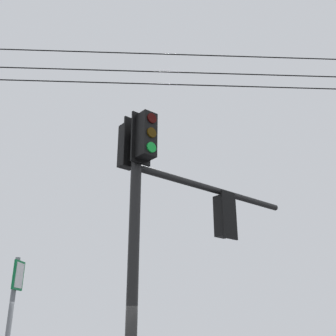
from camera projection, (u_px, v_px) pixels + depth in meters
signal_mast_assembly at (164, 209)px, 7.88m from camera, size 4.45×1.38×6.05m
overhead_wire_span at (179, 70)px, 8.58m from camera, size 12.15×13.62×0.86m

